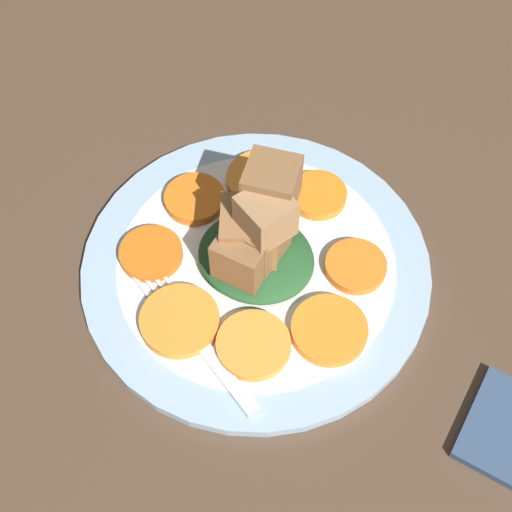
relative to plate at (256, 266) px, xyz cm
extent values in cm
cube|color=#4C3828|center=(0.00, 0.00, -1.52)|extent=(120.00, 120.00, 2.00)
cylinder|color=#99B7D1|center=(0.00, 0.00, -0.02)|extent=(29.52, 29.52, 1.00)
cylinder|color=white|center=(0.00, 0.00, 0.03)|extent=(23.62, 23.62, 1.00)
cylinder|color=orange|center=(-7.96, 2.76, 1.03)|extent=(5.38, 5.38, 0.90)
cylinder|color=orange|center=(-7.95, -3.97, 1.03)|extent=(5.36, 5.36, 0.90)
cylinder|color=orange|center=(-2.28, -8.06, 1.03)|extent=(6.40, 6.40, 0.90)
cylinder|color=orange|center=(3.86, -6.91, 1.03)|extent=(5.88, 5.88, 0.90)
cylinder|color=orange|center=(8.33, -2.74, 1.03)|extent=(6.10, 6.10, 0.90)
cylinder|color=orange|center=(7.49, 3.66, 1.03)|extent=(5.14, 5.14, 0.90)
cylinder|color=orange|center=(1.25, 8.72, 1.03)|extent=(5.14, 5.14, 0.90)
cylinder|color=orange|center=(-3.92, 7.72, 1.03)|extent=(6.50, 6.50, 0.90)
ellipsoid|color=#235128|center=(0.00, 0.00, 1.48)|extent=(9.95, 8.95, 1.81)
cube|color=olive|center=(-0.62, 0.36, 4.65)|extent=(6.15, 6.15, 4.52)
cube|color=brown|center=(0.00, 0.00, 4.51)|extent=(4.33, 4.33, 4.24)
cube|color=brown|center=(0.02, -1.89, 4.37)|extent=(4.13, 4.13, 3.97)
cube|color=#9E754C|center=(0.85, 0.07, 7.83)|extent=(4.74, 4.74, 3.63)
cube|color=brown|center=(0.21, 2.36, 8.38)|extent=(4.88, 4.88, 3.99)
cube|color=silver|center=(1.29, -9.28, 0.78)|extent=(11.21, 5.56, 0.40)
cube|color=silver|center=(-4.75, -6.73, 0.78)|extent=(2.20, 2.68, 0.40)
cube|color=silver|center=(-7.92, -6.49, 0.78)|extent=(4.37, 2.07, 0.40)
cube|color=silver|center=(-7.66, -5.87, 0.78)|extent=(4.37, 2.07, 0.40)
cube|color=silver|center=(-7.40, -5.26, 0.78)|extent=(4.37, 2.07, 0.40)
cube|color=silver|center=(-7.14, -4.64, 0.78)|extent=(4.37, 2.07, 0.40)
camera|label=1|loc=(16.48, -27.85, 51.17)|focal=50.00mm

